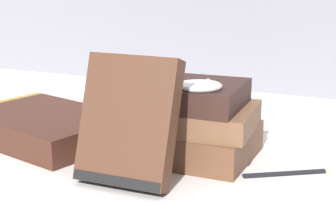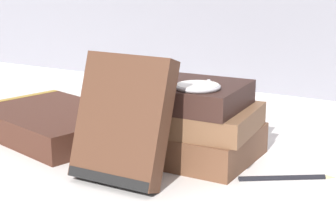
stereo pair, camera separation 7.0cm
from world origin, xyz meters
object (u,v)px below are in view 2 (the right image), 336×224
at_px(book_flat_top, 178,93).
at_px(book_leaning_front, 122,124).
at_px(book_side_left, 52,122).
at_px(fountain_pen, 287,175).
at_px(reading_glasses, 194,126).
at_px(pocket_watch, 199,86).
at_px(book_flat_bottom, 180,140).
at_px(book_flat_middle, 184,116).

distance_m(book_flat_top, book_leaning_front, 0.11).
bearing_deg(book_side_left, fountain_pen, 15.38).
xyz_separation_m(book_flat_top, reading_glasses, (-0.04, 0.14, -0.09)).
bearing_deg(reading_glasses, fountain_pen, -46.11).
height_order(book_side_left, pocket_watch, pocket_watch).
relative_size(book_side_left, reading_glasses, 2.60).
relative_size(book_leaning_front, fountain_pen, 1.44).
xyz_separation_m(book_flat_top, book_leaning_front, (-0.02, -0.11, -0.02)).
bearing_deg(reading_glasses, book_flat_top, -82.47).
distance_m(book_leaning_front, fountain_pen, 0.21).
bearing_deg(fountain_pen, book_side_left, 146.69).
bearing_deg(pocket_watch, book_flat_bottom, 144.33).
height_order(book_flat_middle, pocket_watch, pocket_watch).
xyz_separation_m(book_flat_bottom, book_side_left, (-0.21, -0.01, -0.00)).
distance_m(book_flat_top, pocket_watch, 0.05).
bearing_deg(book_flat_bottom, book_flat_middle, -34.78).
bearing_deg(fountain_pen, book_leaning_front, 177.85).
bearing_deg(book_flat_top, pocket_watch, -30.15).
xyz_separation_m(book_side_left, reading_glasses, (0.17, 0.14, -0.02)).
height_order(book_flat_bottom, book_flat_top, book_flat_top).
xyz_separation_m(book_side_left, pocket_watch, (0.26, -0.02, 0.09)).
xyz_separation_m(book_flat_middle, book_leaning_front, (-0.02, -0.11, 0.01)).
height_order(book_flat_bottom, pocket_watch, pocket_watch).
bearing_deg(pocket_watch, book_leaning_front, -123.16).
bearing_deg(book_leaning_front, reading_glasses, 96.74).
height_order(book_flat_bottom, book_flat_middle, book_flat_middle).
xyz_separation_m(book_flat_top, pocket_watch, (0.04, -0.02, 0.02)).
bearing_deg(pocket_watch, book_flat_middle, 144.03).
bearing_deg(pocket_watch, book_side_left, 176.41).
bearing_deg(book_flat_middle, book_flat_top, -170.05).
xyz_separation_m(book_flat_bottom, book_flat_middle, (0.01, -0.01, 0.04)).
bearing_deg(book_side_left, pocket_watch, 11.86).
xyz_separation_m(book_side_left, fountain_pen, (0.37, -0.00, -0.02)).
bearing_deg(book_flat_middle, book_side_left, 177.29).
xyz_separation_m(book_leaning_front, fountain_pen, (0.17, 0.10, -0.07)).
distance_m(book_flat_bottom, book_leaning_front, 0.13).
xyz_separation_m(book_leaning_front, pocket_watch, (0.06, 0.09, 0.04)).
relative_size(book_flat_bottom, book_leaning_front, 1.26).
distance_m(book_flat_bottom, fountain_pen, 0.16).
height_order(book_flat_bottom, fountain_pen, book_flat_bottom).
relative_size(book_flat_bottom, book_flat_top, 1.14).
bearing_deg(book_flat_middle, book_flat_bottom, 140.58).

